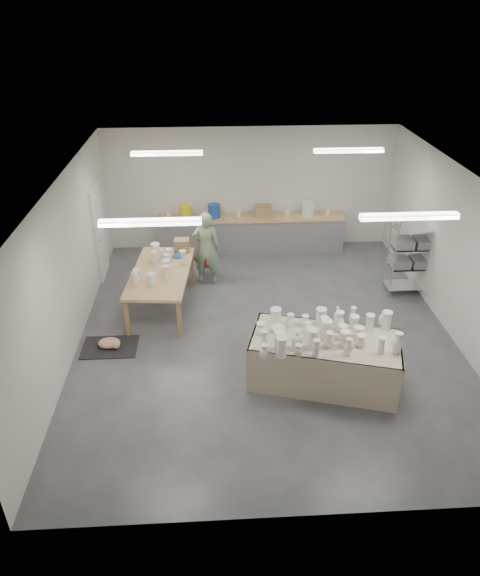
{
  "coord_description": "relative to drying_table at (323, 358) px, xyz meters",
  "views": [
    {
      "loc": [
        -0.96,
        -8.07,
        5.63
      ],
      "look_at": [
        -0.49,
        -0.09,
        1.05
      ],
      "focal_mm": 32.0,
      "sensor_mm": 36.0,
      "label": 1
    }
  ],
  "objects": [
    {
      "name": "back_counter",
      "position": [
        -0.81,
        5.13,
        0.02
      ],
      "size": [
        4.6,
        0.6,
        1.24
      ],
      "color": "tan",
      "rests_on": "ground"
    },
    {
      "name": "rug",
      "position": [
        -3.7,
        1.13,
        -0.45
      ],
      "size": [
        1.0,
        0.7,
        0.02
      ],
      "primitive_type": "cube",
      "color": "black",
      "rests_on": "ground"
    },
    {
      "name": "room",
      "position": [
        -0.91,
        1.53,
        1.59
      ],
      "size": [
        8.0,
        8.02,
        3.0
      ],
      "color": "#424449",
      "rests_on": "ground"
    },
    {
      "name": "work_table",
      "position": [
        -2.78,
        2.61,
        0.37
      ],
      "size": [
        1.31,
        2.33,
        1.2
      ],
      "rotation": [
        0.0,
        0.0,
        -0.09
      ],
      "color": "tan",
      "rests_on": "ground"
    },
    {
      "name": "potter",
      "position": [
        -1.91,
        3.54,
        0.37
      ],
      "size": [
        0.65,
        0.47,
        1.66
      ],
      "primitive_type": "imported",
      "rotation": [
        0.0,
        0.0,
        3.02
      ],
      "color": "gray",
      "rests_on": "ground"
    },
    {
      "name": "wire_shelf",
      "position": [
        2.4,
        2.85,
        0.45
      ],
      "size": [
        0.88,
        0.48,
        1.8
      ],
      "color": "silver",
      "rests_on": "ground"
    },
    {
      "name": "drying_table",
      "position": [
        0.0,
        0.0,
        0.0
      ],
      "size": [
        2.6,
        1.76,
        1.22
      ],
      "rotation": [
        0.0,
        0.0,
        -0.27
      ],
      "color": "olive",
      "rests_on": "ground"
    },
    {
      "name": "red_stool",
      "position": [
        -1.91,
        3.81,
        -0.16
      ],
      "size": [
        0.38,
        0.38,
        0.34
      ],
      "rotation": [
        0.0,
        0.0,
        0.06
      ],
      "color": "#A81827",
      "rests_on": "ground"
    },
    {
      "name": "cat",
      "position": [
        -3.68,
        1.12,
        -0.36
      ],
      "size": [
        0.45,
        0.35,
        0.17
      ],
      "rotation": [
        0.0,
        0.0,
        0.2
      ],
      "color": "white",
      "rests_on": "rug"
    }
  ]
}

